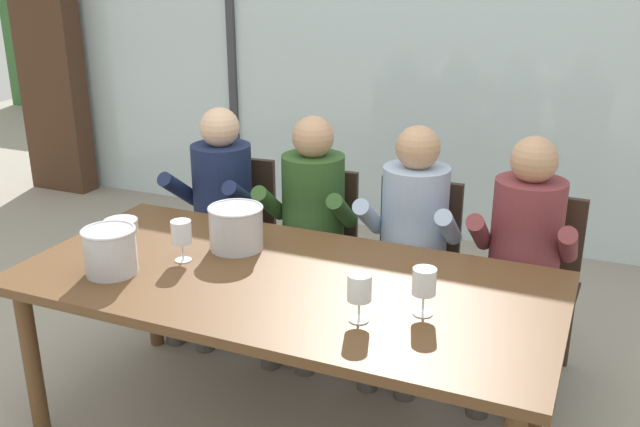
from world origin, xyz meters
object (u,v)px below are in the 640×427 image
object	(u,v)px
person_maroon_top	(523,251)
tasting_bowl	(121,225)
person_pale_blue_shirt	(410,234)
dining_table	(285,293)
chair_left_of_center	(313,240)
person_navy_polo	(216,205)
wine_glass_near_bucket	(424,284)
wine_glass_center_pour	(181,234)
ice_bucket_secondary	(110,250)
chair_right_of_center	(531,273)
person_olive_shirt	(308,219)
wine_glass_by_left_taster	(359,290)
ice_bucket_primary	(236,227)
chair_near_curtain	(234,225)
chair_center	(414,254)

from	to	relation	value
person_maroon_top	tasting_bowl	world-z (taller)	person_maroon_top
tasting_bowl	person_pale_blue_shirt	bearing A→B (deg)	27.53
dining_table	chair_left_of_center	world-z (taller)	chair_left_of_center
dining_table	person_navy_polo	world-z (taller)	person_navy_polo
wine_glass_near_bucket	wine_glass_center_pour	world-z (taller)	same
dining_table	ice_bucket_secondary	size ratio (longest dim) A/B	9.97
dining_table	chair_right_of_center	bearing A→B (deg)	48.64
ice_bucket_secondary	person_olive_shirt	bearing A→B (deg)	68.62
person_navy_polo	wine_glass_by_left_taster	size ratio (longest dim) A/B	6.82
person_navy_polo	person_maroon_top	world-z (taller)	same
chair_right_of_center	person_pale_blue_shirt	bearing A→B (deg)	-160.95
wine_glass_by_left_taster	wine_glass_center_pour	size ratio (longest dim) A/B	1.00
person_navy_polo	ice_bucket_secondary	size ratio (longest dim) A/B	5.58
chair_left_of_center	person_olive_shirt	distance (m)	0.22
person_pale_blue_shirt	ice_bucket_primary	size ratio (longest dim) A/B	5.00
chair_near_curtain	wine_glass_near_bucket	distance (m)	1.75
dining_table	ice_bucket_primary	size ratio (longest dim) A/B	8.94
wine_glass_by_left_taster	person_olive_shirt	bearing A→B (deg)	122.64
chair_center	ice_bucket_primary	size ratio (longest dim) A/B	3.65
chair_center	person_pale_blue_shirt	bearing A→B (deg)	-82.98
person_maroon_top	wine_glass_near_bucket	world-z (taller)	person_maroon_top
person_navy_polo	chair_center	bearing A→B (deg)	8.30
chair_near_curtain	chair_right_of_center	distance (m)	1.62
person_olive_shirt	wine_glass_by_left_taster	bearing A→B (deg)	-62.51
wine_glass_center_pour	wine_glass_by_left_taster	bearing A→B (deg)	-13.04
tasting_bowl	chair_near_curtain	bearing A→B (deg)	81.04
person_maroon_top	person_pale_blue_shirt	bearing A→B (deg)	-179.90
chair_near_curtain	dining_table	bearing A→B (deg)	-55.06
chair_near_curtain	person_olive_shirt	distance (m)	0.59
person_maroon_top	wine_glass_center_pour	bearing A→B (deg)	-147.46
dining_table	person_pale_blue_shirt	bearing A→B (deg)	70.41
person_olive_shirt	person_pale_blue_shirt	size ratio (longest dim) A/B	1.00
person_olive_shirt	wine_glass_center_pour	xyz separation A→B (m)	(-0.21, -0.80, 0.18)
person_olive_shirt	wine_glass_by_left_taster	xyz separation A→B (m)	(0.64, -1.00, 0.18)
chair_near_curtain	chair_left_of_center	size ratio (longest dim) A/B	1.00
wine_glass_by_left_taster	wine_glass_center_pour	xyz separation A→B (m)	(-0.85, 0.20, 0.00)
chair_center	wine_glass_center_pour	bearing A→B (deg)	-126.94
tasting_bowl	wine_glass_near_bucket	world-z (taller)	wine_glass_near_bucket
chair_right_of_center	wine_glass_by_left_taster	distance (m)	1.29
person_pale_blue_shirt	chair_left_of_center	bearing A→B (deg)	164.60
person_navy_polo	ice_bucket_primary	size ratio (longest dim) A/B	5.00
dining_table	wine_glass_center_pour	size ratio (longest dim) A/B	12.20
person_navy_polo	ice_bucket_secondary	distance (m)	1.04
chair_left_of_center	chair_right_of_center	bearing A→B (deg)	-1.96
ice_bucket_primary	tasting_bowl	world-z (taller)	ice_bucket_primary
chair_center	person_maroon_top	xyz separation A→B (m)	(0.55, -0.17, 0.17)
person_olive_shirt	wine_glass_near_bucket	xyz separation A→B (m)	(0.83, -0.87, 0.18)
person_olive_shirt	chair_center	bearing A→B (deg)	13.07
dining_table	chair_center	xyz separation A→B (m)	(0.26, 0.95, -0.16)
ice_bucket_secondary	wine_glass_near_bucket	bearing A→B (deg)	7.00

